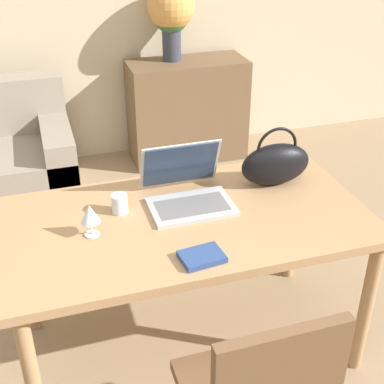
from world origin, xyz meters
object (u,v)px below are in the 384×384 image
at_px(drinking_glass, 120,204).
at_px(handbag, 276,164).
at_px(wine_glass, 90,215).
at_px(flower_vase, 171,12).
at_px(laptop, 186,186).

distance_m(drinking_glass, handbag, 0.75).
xyz_separation_m(drinking_glass, wine_glass, (-0.14, -0.14, 0.05)).
height_order(drinking_glass, wine_glass, wine_glass).
bearing_deg(flower_vase, laptop, -103.67).
bearing_deg(handbag, laptop, -178.00).
relative_size(drinking_glass, wine_glass, 0.61).
bearing_deg(handbag, flower_vase, 88.92).
relative_size(wine_glass, handbag, 0.41).
distance_m(wine_glass, flower_vase, 2.34).
relative_size(handbag, flower_vase, 0.58).
bearing_deg(flower_vase, wine_glass, -113.53).
distance_m(laptop, drinking_glass, 0.31).
distance_m(drinking_glass, flower_vase, 2.17).
xyz_separation_m(laptop, wine_glass, (-0.45, -0.16, 0.03)).
distance_m(laptop, handbag, 0.44).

